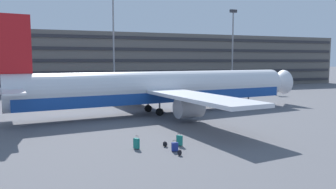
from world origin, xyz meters
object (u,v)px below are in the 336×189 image
Objects in this scene: airliner at (161,89)px; suitcase_large at (179,140)px; backpack_purple at (165,144)px; backpack_black at (180,153)px; suitcase_teal at (136,143)px; suitcase_silver at (175,147)px.

airliner is 16.03m from suitcase_large.
suitcase_large is at bearing -7.20° from backpack_purple.
backpack_black is (0.19, -2.55, 0.00)m from backpack_purple.
backpack_purple is at bearing 172.80° from suitcase_large.
suitcase_teal is at bearing 177.78° from backpack_purple.
suitcase_teal is 1.21× the size of suitcase_silver.
airliner is 51.83× the size of suitcase_silver.
suitcase_teal is at bearing -114.19° from airliner.
airliner is at bearing 65.81° from suitcase_teal.
backpack_black is at bearing -103.89° from airliner.
airliner is 16.21m from backpack_purple.
suitcase_silver is (-4.37, -16.77, -2.71)m from airliner.
suitcase_large is 2.18× the size of backpack_black.
airliner is at bearing 77.26° from suitcase_large.
suitcase_large reaches higher than backpack_black.
backpack_black is at bearing -110.95° from suitcase_large.
suitcase_silver is at bearing -104.61° from airliner.
airliner reaches higher than backpack_purple.
suitcase_silver is (-0.89, -1.35, -0.08)m from suitcase_large.
suitcase_large is at bearing 56.83° from suitcase_silver.
airliner is at bearing 76.11° from backpack_black.
backpack_black is (2.41, -2.64, -0.23)m from suitcase_teal.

